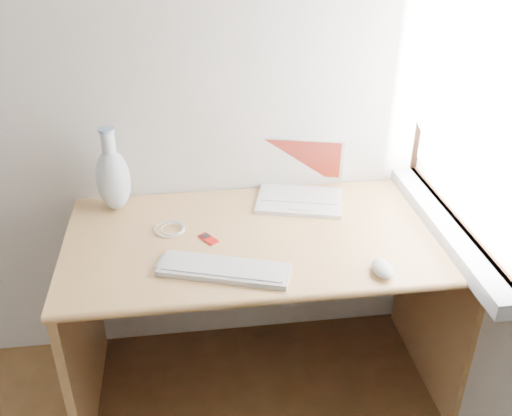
{
  "coord_description": "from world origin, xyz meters",
  "views": [
    {
      "loc": [
        0.77,
        -0.38,
        1.89
      ],
      "look_at": [
        0.99,
        1.35,
        0.9
      ],
      "focal_mm": 40.0,
      "sensor_mm": 36.0,
      "label": 1
    }
  ],
  "objects": [
    {
      "name": "window",
      "position": [
        1.72,
        1.3,
        1.28
      ],
      "size": [
        0.11,
        0.99,
        1.1
      ],
      "color": "white",
      "rests_on": "right_wall"
    },
    {
      "name": "desk",
      "position": [
        1.03,
        1.47,
        0.55
      ],
      "size": [
        1.46,
        0.73,
        0.77
      ],
      "color": "tan",
      "rests_on": "floor"
    },
    {
      "name": "laptop",
      "position": [
        1.2,
        1.64,
        0.82
      ],
      "size": [
        0.39,
        0.36,
        0.23
      ],
      "rotation": [
        0.0,
        0.0,
        -0.26
      ],
      "color": "white",
      "rests_on": "desk"
    },
    {
      "name": "external_keyboard",
      "position": [
        0.86,
        1.16,
        0.78
      ],
      "size": [
        0.45,
        0.26,
        0.02
      ],
      "rotation": [
        0.0,
        0.0,
        -0.32
      ],
      "color": "silver",
      "rests_on": "desk"
    },
    {
      "name": "mouse",
      "position": [
        1.38,
        1.09,
        0.79
      ],
      "size": [
        0.07,
        0.11,
        0.04
      ],
      "primitive_type": "ellipsoid",
      "rotation": [
        0.0,
        0.0,
        0.03
      ],
      "color": "white",
      "rests_on": "desk"
    },
    {
      "name": "ipod",
      "position": [
        0.82,
        1.37,
        0.77
      ],
      "size": [
        0.07,
        0.09,
        0.01
      ],
      "rotation": [
        0.0,
        0.0,
        0.58
      ],
      "color": "#A60E0B",
      "rests_on": "desk"
    },
    {
      "name": "cable_coil",
      "position": [
        0.68,
        1.45,
        0.77
      ],
      "size": [
        0.14,
        0.14,
        0.01
      ],
      "primitive_type": "torus",
      "rotation": [
        0.0,
        0.0,
        0.22
      ],
      "color": "silver",
      "rests_on": "desk"
    },
    {
      "name": "remote",
      "position": [
        0.66,
        1.24,
        0.77
      ],
      "size": [
        0.06,
        0.08,
        0.01
      ],
      "primitive_type": "cube",
      "rotation": [
        0.0,
        0.0,
        -0.37
      ],
      "color": "silver",
      "rests_on": "desk"
    },
    {
      "name": "vase",
      "position": [
        0.48,
        1.64,
        0.91
      ],
      "size": [
        0.13,
        0.13,
        0.34
      ],
      "color": "silver",
      "rests_on": "desk"
    }
  ]
}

